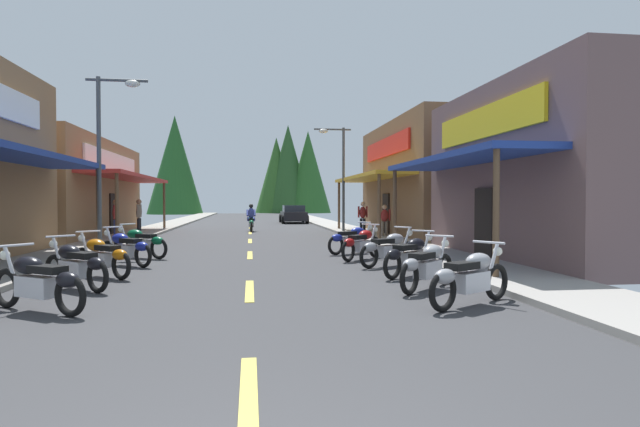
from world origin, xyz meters
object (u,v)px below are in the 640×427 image
motorcycle_parked_right_2 (411,255)px  motorcycle_parked_left_0 (38,281)px  motorcycle_parked_left_1 (76,264)px  motorcycle_parked_left_3 (125,248)px  motorcycle_parked_right_1 (427,265)px  streetlamp_right (338,164)px  motorcycle_parked_right_5 (352,239)px  motorcycle_parked_right_0 (470,276)px  streetlamp_left (108,138)px  motorcycle_parked_left_2 (102,256)px  motorcycle_parked_right_3 (389,248)px  rider_cruising_lead (251,220)px  pedestrian_browsing (363,216)px  pedestrian_strolling (385,219)px  pedestrian_waiting (139,215)px  motorcycle_parked_left_4 (141,242)px  motorcycle_parked_right_4 (361,243)px  parked_car_curbside (293,214)px  pedestrian_by_shop (116,217)px

motorcycle_parked_right_2 → motorcycle_parked_left_0: same height
motorcycle_parked_left_1 → motorcycle_parked_left_3: size_ratio=0.99×
motorcycle_parked_right_1 → motorcycle_parked_left_3: size_ratio=0.95×
streetlamp_right → motorcycle_parked_right_5: streetlamp_right is taller
motorcycle_parked_right_0 → motorcycle_parked_left_3: same height
streetlamp_left → motorcycle_parked_left_2: streetlamp_left is taller
motorcycle_parked_right_3 → rider_cruising_lead: bearing=71.7°
rider_cruising_lead → pedestrian_browsing: 6.87m
motorcycle_parked_left_3 → motorcycle_parked_right_2: bearing=-161.4°
pedestrian_strolling → pedestrian_waiting: bearing=-96.4°
motorcycle_parked_left_0 → pedestrian_strolling: 17.36m
motorcycle_parked_right_5 → motorcycle_parked_left_3: size_ratio=1.12×
rider_cruising_lead → motorcycle_parked_right_1: bearing=-172.1°
streetlamp_left → motorcycle_parked_right_2: 11.21m
motorcycle_parked_right_0 → motorcycle_parked_right_1: same height
streetlamp_right → motorcycle_parked_right_3: 14.54m
motorcycle_parked_left_4 → pedestrian_browsing: pedestrian_browsing is taller
motorcycle_parked_right_4 → parked_car_curbside: parked_car_curbside is taller
motorcycle_parked_left_4 → pedestrian_waiting: pedestrian_waiting is taller
motorcycle_parked_left_3 → pedestrian_strolling: pedestrian_strolling is taller
streetlamp_right → motorcycle_parked_right_5: 11.35m
motorcycle_parked_right_2 → motorcycle_parked_left_4: bearing=106.1°
motorcycle_parked_right_2 → motorcycle_parked_left_0: bearing=163.5°
motorcycle_parked_right_3 → pedestrian_browsing: bearing=50.1°
streetlamp_right → parked_car_curbside: streetlamp_right is taller
streetlamp_left → motorcycle_parked_right_5: size_ratio=3.12×
motorcycle_parked_left_2 → pedestrian_waiting: 13.26m
streetlamp_right → motorcycle_parked_right_3: streetlamp_right is taller
pedestrian_waiting → motorcycle_parked_left_4: bearing=-72.0°
motorcycle_parked_right_0 → motorcycle_parked_right_3: size_ratio=0.99×
motorcycle_parked_left_2 → motorcycle_parked_left_1: bearing=130.8°
motorcycle_parked_right_5 → motorcycle_parked_left_1: (-6.67, -5.97, 0.00)m
motorcycle_parked_left_1 → pedestrian_waiting: (-1.86, 14.73, 0.57)m
motorcycle_parked_right_2 → motorcycle_parked_right_4: (-0.40, 3.41, 0.00)m
motorcycle_parked_right_1 → motorcycle_parked_left_2: size_ratio=0.97×
pedestrian_browsing → parked_car_curbside: pedestrian_browsing is taller
motorcycle_parked_right_0 → rider_cruising_lead: size_ratio=0.87×
motorcycle_parked_left_1 → motorcycle_parked_left_4: bearing=-49.0°
motorcycle_parked_right_2 → pedestrian_strolling: size_ratio=1.10×
motorcycle_parked_left_2 → pedestrian_strolling: (9.44, 10.90, 0.41)m
motorcycle_parked_right_1 → motorcycle_parked_left_4: same height
motorcycle_parked_right_2 → pedestrian_by_shop: bearing=88.5°
rider_cruising_lead → pedestrian_strolling: 8.89m
motorcycle_parked_right_5 → motorcycle_parked_left_0: size_ratio=1.03×
motorcycle_parked_right_3 → parked_car_curbside: bearing=59.9°
motorcycle_parked_right_1 → parked_car_curbside: size_ratio=0.37×
rider_cruising_lead → pedestrian_strolling: size_ratio=1.38×
motorcycle_parked_right_5 → motorcycle_parked_left_3: (-6.59, -2.29, 0.00)m
motorcycle_parked_left_1 → motorcycle_parked_left_2: 1.62m
streetlamp_left → pedestrian_browsing: bearing=36.0°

